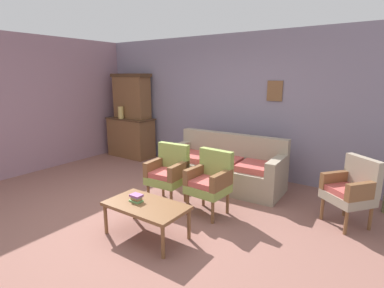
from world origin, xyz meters
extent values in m
plane|color=#84564C|center=(0.00, 0.00, 0.00)|extent=(7.68, 7.68, 0.00)
cube|color=gray|center=(0.00, 2.63, 1.35)|extent=(6.40, 0.06, 2.70)
cube|color=brown|center=(0.90, 2.58, 1.65)|extent=(0.28, 0.02, 0.36)
cube|color=gray|center=(-3.23, 0.00, 1.35)|extent=(0.06, 5.20, 2.70)
cube|color=brown|center=(-2.46, 2.25, 0.45)|extent=(1.10, 0.52, 0.90)
cube|color=#462D1B|center=(-2.46, 2.25, 0.92)|extent=(1.16, 0.55, 0.03)
cube|color=brown|center=(-2.46, 2.33, 1.41)|extent=(0.90, 0.36, 0.95)
cube|color=#462D1B|center=(-2.46, 2.33, 1.92)|extent=(0.99, 0.38, 0.08)
cylinder|color=tan|center=(-2.58, 2.08, 1.07)|extent=(0.13, 0.13, 0.28)
cube|color=gray|center=(0.38, 1.72, 0.21)|extent=(2.06, 0.87, 0.42)
cube|color=gray|center=(0.37, 2.04, 0.66)|extent=(2.04, 0.24, 0.48)
cube|color=gray|center=(1.31, 1.75, 0.54)|extent=(0.19, 0.81, 0.24)
cube|color=gray|center=(-0.56, 1.68, 0.54)|extent=(0.19, 0.81, 0.24)
cube|color=#B74C47|center=(0.98, 1.70, 0.47)|extent=(0.56, 0.58, 0.10)
cube|color=#B74C47|center=(0.38, 1.68, 0.47)|extent=(0.56, 0.58, 0.10)
cube|color=#B74C47|center=(-0.22, 1.66, 0.47)|extent=(0.56, 0.58, 0.10)
cube|color=#849947|center=(0.00, 0.60, 0.38)|extent=(0.55, 0.52, 0.12)
cube|color=#B74C47|center=(0.00, 0.58, 0.47)|extent=(0.47, 0.44, 0.10)
cube|color=#849947|center=(-0.01, 0.80, 0.67)|extent=(0.53, 0.14, 0.46)
cube|color=brown|center=(0.22, 0.62, 0.55)|extent=(0.11, 0.48, 0.22)
cube|color=brown|center=(-0.22, 0.59, 0.55)|extent=(0.11, 0.48, 0.22)
cylinder|color=brown|center=(0.22, 0.43, 0.16)|extent=(0.04, 0.04, 0.32)
cylinder|color=brown|center=(-0.19, 0.40, 0.16)|extent=(0.04, 0.04, 0.32)
cylinder|color=brown|center=(0.20, 0.81, 0.16)|extent=(0.04, 0.04, 0.32)
cylinder|color=brown|center=(-0.22, 0.78, 0.16)|extent=(0.04, 0.04, 0.32)
cube|color=#849947|center=(0.72, 0.64, 0.38)|extent=(0.54, 0.51, 0.12)
cube|color=#B74C47|center=(0.72, 0.62, 0.47)|extent=(0.46, 0.43, 0.10)
cube|color=#849947|center=(0.73, 0.84, 0.67)|extent=(0.52, 0.13, 0.46)
cube|color=brown|center=(0.94, 0.63, 0.55)|extent=(0.10, 0.48, 0.22)
cube|color=brown|center=(0.50, 0.65, 0.55)|extent=(0.10, 0.48, 0.22)
cylinder|color=brown|center=(0.92, 0.44, 0.16)|extent=(0.04, 0.04, 0.32)
cylinder|color=brown|center=(0.50, 0.46, 0.16)|extent=(0.04, 0.04, 0.32)
cylinder|color=brown|center=(0.94, 0.82, 0.16)|extent=(0.04, 0.04, 0.32)
cylinder|color=brown|center=(0.52, 0.84, 0.16)|extent=(0.04, 0.04, 0.32)
cube|color=gray|center=(2.36, 1.41, 0.38)|extent=(0.71, 0.70, 0.12)
cube|color=#B74C47|center=(2.35, 1.39, 0.47)|extent=(0.60, 0.59, 0.10)
cube|color=gray|center=(2.49, 1.56, 0.67)|extent=(0.47, 0.40, 0.46)
cube|color=brown|center=(2.54, 1.27, 0.55)|extent=(0.36, 0.43, 0.22)
cube|color=brown|center=(2.19, 1.54, 0.55)|extent=(0.36, 0.43, 0.22)
cylinder|color=brown|center=(2.41, 1.13, 0.16)|extent=(0.04, 0.04, 0.32)
cylinder|color=brown|center=(2.08, 1.39, 0.16)|extent=(0.04, 0.04, 0.32)
cylinder|color=brown|center=(2.65, 1.42, 0.16)|extent=(0.04, 0.04, 0.32)
cylinder|color=brown|center=(2.32, 1.69, 0.16)|extent=(0.04, 0.04, 0.32)
cube|color=brown|center=(0.42, -0.30, 0.40)|extent=(1.00, 0.56, 0.04)
cylinder|color=brown|center=(-0.04, -0.06, 0.19)|extent=(0.04, 0.04, 0.38)
cylinder|color=brown|center=(0.88, -0.06, 0.19)|extent=(0.04, 0.04, 0.38)
cylinder|color=brown|center=(-0.04, -0.54, 0.19)|extent=(0.04, 0.04, 0.38)
cylinder|color=brown|center=(0.88, -0.54, 0.19)|extent=(0.04, 0.04, 0.38)
cube|color=#6AA25C|center=(0.27, -0.31, 0.43)|extent=(0.16, 0.10, 0.02)
cube|color=#C77550|center=(0.27, -0.30, 0.45)|extent=(0.12, 0.08, 0.03)
cube|color=#65A25A|center=(0.28, -0.31, 0.48)|extent=(0.12, 0.08, 0.02)
cube|color=#874D84|center=(0.28, -0.31, 0.50)|extent=(0.14, 0.11, 0.03)
camera|label=1|loc=(2.77, -2.72, 1.93)|focal=28.04mm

